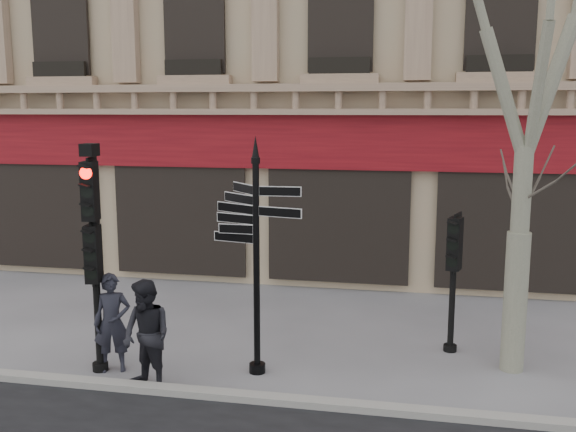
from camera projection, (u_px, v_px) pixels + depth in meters
name	position (u px, v px, depth m)	size (l,w,h in m)	color
ground	(303.00, 368.00, 10.94)	(80.00, 80.00, 0.00)	slate
kerb	(287.00, 401.00, 9.58)	(80.00, 0.25, 0.12)	gray
fingerpost	(256.00, 216.00, 10.32)	(2.16, 2.16, 3.96)	black
traffic_signal_main	(94.00, 230.00, 10.44)	(0.46, 0.36, 3.82)	black
traffic_signal_secondary	(454.00, 259.00, 11.42)	(0.49, 0.41, 2.48)	black
pedestrian_a	(112.00, 323.00, 10.70)	(0.61, 0.40, 1.68)	black
pedestrian_b	(147.00, 336.00, 9.97)	(0.86, 0.67, 1.76)	black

